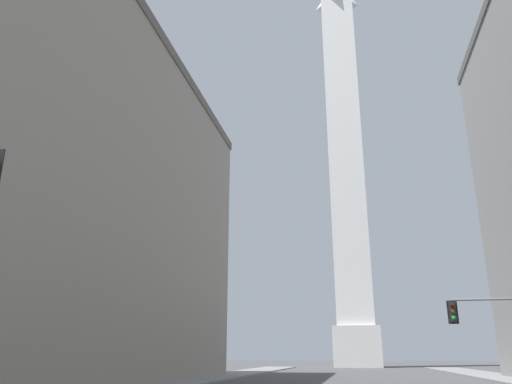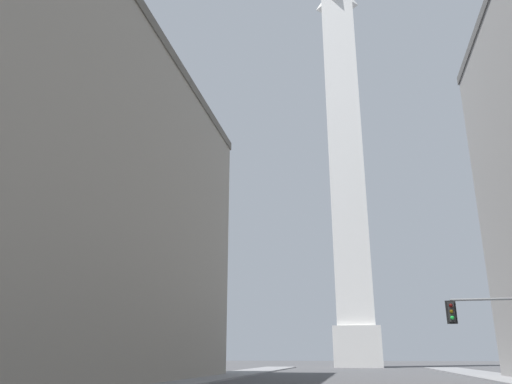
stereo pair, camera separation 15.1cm
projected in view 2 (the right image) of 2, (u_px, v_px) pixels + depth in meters
name	position (u px, v px, depth m)	size (l,w,h in m)	color
obelisk	(346.00, 157.00, 97.68)	(8.07, 8.07, 81.20)	silver
traffic_light_mid_right	(510.00, 319.00, 27.91)	(5.37, 0.53, 5.11)	slate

